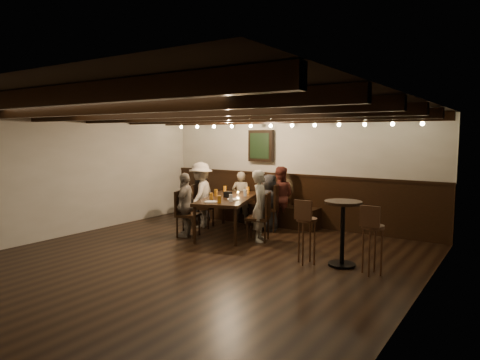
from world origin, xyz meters
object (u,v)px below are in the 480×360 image
Objects in this scene: person_left_far at (186,205)px; person_right_near at (269,203)px; dining_table at (229,200)px; person_bench_right at (279,197)px; chair_left_near at (202,214)px; person_bench_left at (201,197)px; bar_stool_left at (306,240)px; person_right_far at (261,206)px; person_bench_centre at (241,197)px; chair_right_near at (268,217)px; bar_stool_right at (372,249)px; high_top_table at (343,224)px; chair_right_far at (259,226)px; person_left_near at (201,195)px; chair_left_far at (187,223)px.

person_right_near is at bearing 120.96° from person_left_far.
dining_table is 1.27m from person_bench_right.
person_right_near is (1.11, 1.35, -0.04)m from person_left_far.
person_bench_left reaches higher than chair_left_near.
person_bench_left is (-1.15, 0.54, -0.09)m from dining_table.
person_left_far is 2.78m from bar_stool_left.
person_bench_right is 0.48m from person_right_near.
person_bench_right is 1.36m from person_right_far.
person_bench_centre reaches higher than dining_table.
person_left_far reaches higher than person_right_near.
chair_right_near is at bearing 31.99° from dining_table.
chair_right_near is 0.72× the size of person_right_far.
bar_stool_right is (2.34, -0.79, -0.29)m from person_right_far.
high_top_table reaches higher than chair_right_near.
person_bench_centre is (-1.18, 1.17, 0.31)m from chair_right_far.
person_right_far is (2.01, -0.71, 0.07)m from person_bench_left.
bar_stool_left is (1.64, -1.69, -0.22)m from person_right_near.
person_bench_centre is (0.47, 0.81, 0.31)m from chair_left_near.
person_bench_centre is at bearing 51.34° from person_right_near.
chair_right_far is 0.77× the size of person_right_near.
chair_right_near is 1.53m from person_left_near.
person_left_far reaches higher than chair_left_far.
person_right_near is 0.90m from person_right_far.
chair_right_far is at bearing 58.51° from person_left_near.
person_bench_right reaches higher than high_top_table.
person_bench_right is at bearing -6.34° from person_right_far.
high_top_table reaches higher than chair_left_near.
person_right_near is at bearing 133.20° from bar_stool_left.
person_bench_right reaches higher than chair_left_near.
person_left_far is at bearing 121.47° from chair_right_near.
person_bench_left is 0.91m from person_bench_centre.
chair_right_near is at bearing 133.85° from bar_stool_left.
person_bench_centre is at bearing -170.54° from person_bench_left.
person_right_far is at bearing -178.12° from chair_right_near.
high_top_table is (3.22, -0.14, 0.38)m from chair_left_far.
chair_left_far is 0.99× the size of chair_right_far.
bar_stool_right is at bearing -128.02° from chair_right_far.
chair_right_near is 3.13m from bar_stool_right.
chair_right_far is at bearing 179.92° from chair_right_near.
chair_right_far is at bearing 82.37° from person_bench_right.
person_bench_right is at bearing 137.73° from high_top_table.
dining_table is 0.87m from person_left_near.
bar_stool_left is at bearing -154.89° from chair_right_near.
bar_stool_right is (1.00, 0.05, 0.00)m from bar_stool_left.
chair_left_far is (-0.52, -0.67, -0.41)m from dining_table.
high_top_table is at bearing 140.93° from person_bench_left.
person_bench_centre reaches higher than high_top_table.
chair_right_far is (1.35, 0.49, 0.00)m from chair_left_far.
person_left_near is 1.41× the size of high_top_table.
person_right_far is at bearing 90.00° from chair_left_far.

